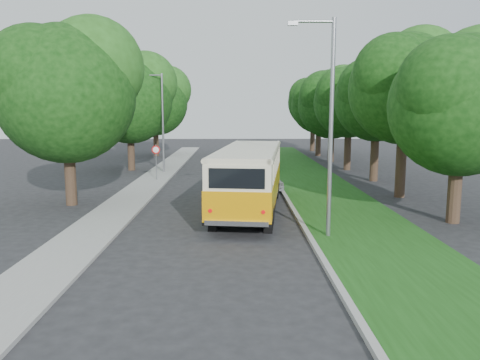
{
  "coord_description": "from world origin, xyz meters",
  "views": [
    {
      "loc": [
        0.81,
        -19.46,
        4.77
      ],
      "look_at": [
        1.06,
        2.45,
        1.5
      ],
      "focal_mm": 35.0,
      "sensor_mm": 36.0,
      "label": 1
    }
  ],
  "objects_px": {
    "vintage_bus": "(249,179)",
    "car_grey": "(250,151)",
    "lamppost_far": "(161,119)",
    "car_silver": "(265,179)",
    "lamppost_near": "(329,122)",
    "car_white": "(263,164)",
    "car_blue": "(260,158)"
  },
  "relations": [
    {
      "from": "lamppost_far",
      "to": "car_silver",
      "type": "relative_size",
      "value": 2.07
    },
    {
      "from": "vintage_bus",
      "to": "car_grey",
      "type": "height_order",
      "value": "vintage_bus"
    },
    {
      "from": "vintage_bus",
      "to": "car_grey",
      "type": "relative_size",
      "value": 2.31
    },
    {
      "from": "vintage_bus",
      "to": "car_grey",
      "type": "bearing_deg",
      "value": 95.07
    },
    {
      "from": "lamppost_far",
      "to": "vintage_bus",
      "type": "bearing_deg",
      "value": -65.43
    },
    {
      "from": "lamppost_far",
      "to": "car_grey",
      "type": "height_order",
      "value": "lamppost_far"
    },
    {
      "from": "car_white",
      "to": "car_grey",
      "type": "relative_size",
      "value": 0.87
    },
    {
      "from": "car_white",
      "to": "car_blue",
      "type": "bearing_deg",
      "value": 107.42
    },
    {
      "from": "car_grey",
      "to": "car_silver",
      "type": "bearing_deg",
      "value": -103.97
    },
    {
      "from": "lamppost_far",
      "to": "vintage_bus",
      "type": "relative_size",
      "value": 0.72
    },
    {
      "from": "car_blue",
      "to": "vintage_bus",
      "type": "bearing_deg",
      "value": -104.06
    },
    {
      "from": "car_blue",
      "to": "car_grey",
      "type": "relative_size",
      "value": 1.05
    },
    {
      "from": "vintage_bus",
      "to": "car_white",
      "type": "height_order",
      "value": "vintage_bus"
    },
    {
      "from": "car_white",
      "to": "car_grey",
      "type": "distance_m",
      "value": 12.2
    },
    {
      "from": "car_blue",
      "to": "lamppost_near",
      "type": "bearing_deg",
      "value": -96.51
    },
    {
      "from": "lamppost_near",
      "to": "car_grey",
      "type": "xyz_separation_m",
      "value": [
        -1.78,
        31.5,
        -3.74
      ]
    },
    {
      "from": "car_grey",
      "to": "lamppost_near",
      "type": "bearing_deg",
      "value": -101.42
    },
    {
      "from": "car_grey",
      "to": "lamppost_far",
      "type": "bearing_deg",
      "value": -133.38
    },
    {
      "from": "lamppost_far",
      "to": "car_blue",
      "type": "relative_size",
      "value": 1.58
    },
    {
      "from": "lamppost_far",
      "to": "car_silver",
      "type": "height_order",
      "value": "lamppost_far"
    },
    {
      "from": "vintage_bus",
      "to": "car_grey",
      "type": "distance_m",
      "value": 26.61
    },
    {
      "from": "lamppost_far",
      "to": "car_blue",
      "type": "bearing_deg",
      "value": 32.79
    },
    {
      "from": "car_silver",
      "to": "car_white",
      "type": "height_order",
      "value": "car_white"
    },
    {
      "from": "vintage_bus",
      "to": "car_silver",
      "type": "distance_m",
      "value": 6.55
    },
    {
      "from": "car_grey",
      "to": "car_blue",
      "type": "bearing_deg",
      "value": -100.57
    },
    {
      "from": "lamppost_far",
      "to": "car_grey",
      "type": "bearing_deg",
      "value": 61.28
    },
    {
      "from": "car_blue",
      "to": "lamppost_far",
      "type": "bearing_deg",
      "value": -156.66
    },
    {
      "from": "lamppost_near",
      "to": "car_white",
      "type": "relative_size",
      "value": 2.03
    },
    {
      "from": "lamppost_far",
      "to": "car_silver",
      "type": "bearing_deg",
      "value": -44.33
    },
    {
      "from": "car_blue",
      "to": "car_grey",
      "type": "height_order",
      "value": "car_blue"
    },
    {
      "from": "lamppost_near",
      "to": "car_silver",
      "type": "distance_m",
      "value": 12.01
    },
    {
      "from": "lamppost_far",
      "to": "car_grey",
      "type": "xyz_separation_m",
      "value": [
        7.12,
        13.0,
        -3.49
      ]
    }
  ]
}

